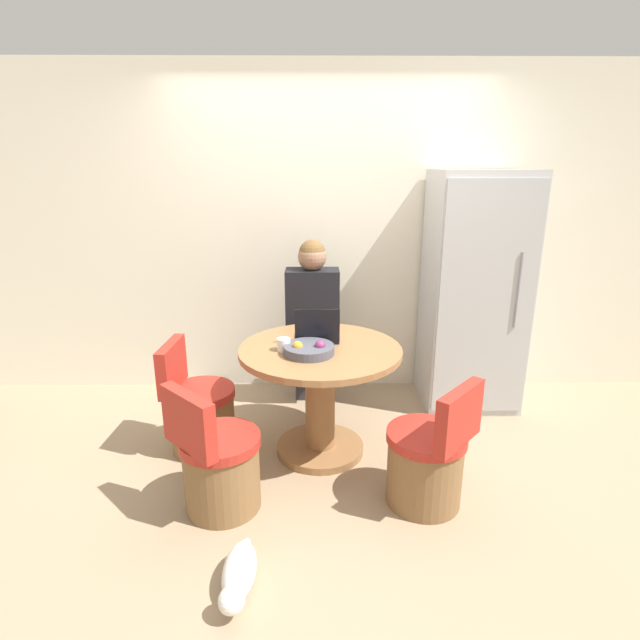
{
  "coord_description": "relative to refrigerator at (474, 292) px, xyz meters",
  "views": [
    {
      "loc": [
        -0.1,
        -2.71,
        1.83
      ],
      "look_at": [
        -0.07,
        0.34,
        0.89
      ],
      "focal_mm": 28.0,
      "sensor_mm": 36.0,
      "label": 1
    }
  ],
  "objects": [
    {
      "name": "ground_plane",
      "position": [
        -1.12,
        -1.0,
        -0.9
      ],
      "size": [
        12.0,
        12.0,
        0.0
      ],
      "primitive_type": "plane",
      "color": "#9E8466"
    },
    {
      "name": "wall_back",
      "position": [
        -1.12,
        0.36,
        0.4
      ],
      "size": [
        7.0,
        0.06,
        2.6
      ],
      "color": "silver",
      "rests_on": "ground_plane"
    },
    {
      "name": "refrigerator",
      "position": [
        0.0,
        0.0,
        0.0
      ],
      "size": [
        0.71,
        0.63,
        1.81
      ],
      "color": "silver",
      "rests_on": "ground_plane"
    },
    {
      "name": "dining_table",
      "position": [
        -1.19,
        -0.76,
        -0.42
      ],
      "size": [
        1.03,
        1.03,
        0.74
      ],
      "color": "olive",
      "rests_on": "ground_plane"
    },
    {
      "name": "chair_near_right_corner",
      "position": [
        -0.6,
        -1.3,
        -0.65
      ],
      "size": [
        0.51,
        0.51,
        0.75
      ],
      "rotation": [
        0.0,
        0.0,
        -2.31
      ],
      "color": "brown",
      "rests_on": "ground_plane"
    },
    {
      "name": "chair_near_left_corner",
      "position": [
        -1.75,
        -1.33,
        -0.65
      ],
      "size": [
        0.51,
        0.51,
        0.75
      ],
      "rotation": [
        0.0,
        0.0,
        2.36
      ],
      "color": "brown",
      "rests_on": "ground_plane"
    },
    {
      "name": "chair_left_side",
      "position": [
        -1.99,
        -0.71,
        -0.65
      ],
      "size": [
        0.44,
        0.44,
        0.75
      ],
      "rotation": [
        0.0,
        0.0,
        1.51
      ],
      "color": "brown",
      "rests_on": "ground_plane"
    },
    {
      "name": "person_seated",
      "position": [
        -1.24,
        -0.02,
        -0.18
      ],
      "size": [
        0.4,
        0.37,
        1.32
      ],
      "rotation": [
        0.0,
        0.0,
        3.14
      ],
      "color": "#2D2D38",
      "rests_on": "ground_plane"
    },
    {
      "name": "laptop",
      "position": [
        -1.21,
        -0.64,
        -0.12
      ],
      "size": [
        0.28,
        0.23,
        0.23
      ],
      "rotation": [
        0.0,
        0.0,
        3.14
      ],
      "color": "#141947",
      "rests_on": "dining_table"
    },
    {
      "name": "fruit_bowl",
      "position": [
        -1.26,
        -0.87,
        -0.13
      ],
      "size": [
        0.31,
        0.31,
        0.09
      ],
      "color": "#4C4C56",
      "rests_on": "dining_table"
    },
    {
      "name": "coffee_cup",
      "position": [
        -1.41,
        -0.81,
        -0.13
      ],
      "size": [
        0.08,
        0.08,
        0.08
      ],
      "color": "white",
      "rests_on": "dining_table"
    },
    {
      "name": "cat",
      "position": [
        -1.57,
        -1.9,
        -0.82
      ],
      "size": [
        0.16,
        0.47,
        0.16
      ],
      "rotation": [
        0.0,
        0.0,
        4.69
      ],
      "color": "white",
      "rests_on": "ground_plane"
    }
  ]
}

